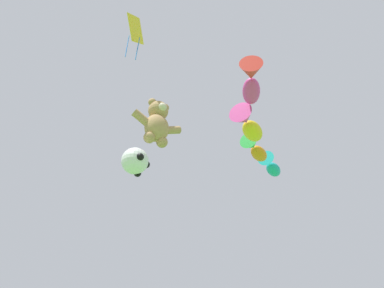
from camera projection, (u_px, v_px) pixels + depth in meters
teddy_bear_kite at (157, 122)px, 10.14m from camera, size 1.84×0.81×1.87m
soccer_ball_kite at (135, 161)px, 9.06m from camera, size 0.91×0.90×0.83m
fish_kite_magenta at (251, 82)px, 11.85m from camera, size 2.07×2.14×0.89m
fish_kite_goldfin at (248, 125)px, 13.54m from camera, size 2.43×1.87×1.05m
fish_kite_tangerine at (255, 149)px, 15.71m from camera, size 2.28×1.66×0.93m
fish_kite_teal at (271, 165)px, 17.94m from camera, size 2.38×1.80×0.97m
diamond_kite at (135, 31)px, 11.94m from camera, size 1.18×0.98×2.60m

